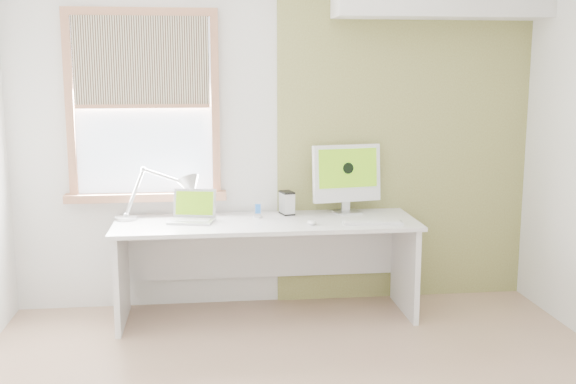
{
  "coord_description": "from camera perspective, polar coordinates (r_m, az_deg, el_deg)",
  "views": [
    {
      "loc": [
        -0.54,
        -3.51,
        1.82
      ],
      "look_at": [
        0.0,
        1.05,
        1.0
      ],
      "focal_mm": 43.05,
      "sensor_mm": 36.0,
      "label": 1
    }
  ],
  "objects": [
    {
      "name": "desk",
      "position": [
        5.14,
        -1.85,
        -4.38
      ],
      "size": [
        2.2,
        0.7,
        0.73
      ],
      "color": "silver",
      "rests_on": "room"
    },
    {
      "name": "accent_wall",
      "position": [
        5.5,
        9.57,
        4.55
      ],
      "size": [
        2.0,
        0.02,
        2.6
      ],
      "primitive_type": "cube",
      "color": "olive",
      "rests_on": "room"
    },
    {
      "name": "laptop",
      "position": [
        5.07,
        -7.87,
        -1.75
      ],
      "size": [
        0.36,
        0.31,
        0.22
      ],
      "color": "silver",
      "rests_on": "desk"
    },
    {
      "name": "room",
      "position": [
        3.59,
        1.98,
        1.8
      ],
      "size": [
        4.04,
        3.54,
        2.64
      ],
      "color": "tan",
      "rests_on": "ground"
    },
    {
      "name": "keyboard",
      "position": [
        4.97,
        7.02,
        -2.51
      ],
      "size": [
        0.43,
        0.16,
        0.02
      ],
      "color": "white",
      "rests_on": "desk"
    },
    {
      "name": "mouse",
      "position": [
        4.92,
        1.97,
        -2.52
      ],
      "size": [
        0.07,
        0.11,
        0.03
      ],
      "primitive_type": "ellipsoid",
      "rotation": [
        0.0,
        0.0,
        0.17
      ],
      "color": "white",
      "rests_on": "desk"
    },
    {
      "name": "external_drive",
      "position": [
        5.24,
        -0.09,
        -0.91
      ],
      "size": [
        0.12,
        0.15,
        0.18
      ],
      "color": "silver",
      "rests_on": "desk"
    },
    {
      "name": "imac",
      "position": [
        5.29,
        4.86,
        1.43
      ],
      "size": [
        0.54,
        0.22,
        0.52
      ],
      "color": "silver",
      "rests_on": "desk"
    },
    {
      "name": "desk_lamp",
      "position": [
        5.17,
        -9.04,
        0.11
      ],
      "size": [
        0.7,
        0.28,
        0.39
      ],
      "color": "silver",
      "rests_on": "desk"
    },
    {
      "name": "window",
      "position": [
        5.25,
        -11.86,
        6.9
      ],
      "size": [
        1.2,
        0.14,
        1.42
      ],
      "color": "#AA7152",
      "rests_on": "room"
    },
    {
      "name": "phone_dock",
      "position": [
        5.14,
        -2.5,
        -1.76
      ],
      "size": [
        0.07,
        0.07,
        0.12
      ],
      "color": "silver",
      "rests_on": "desk"
    }
  ]
}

